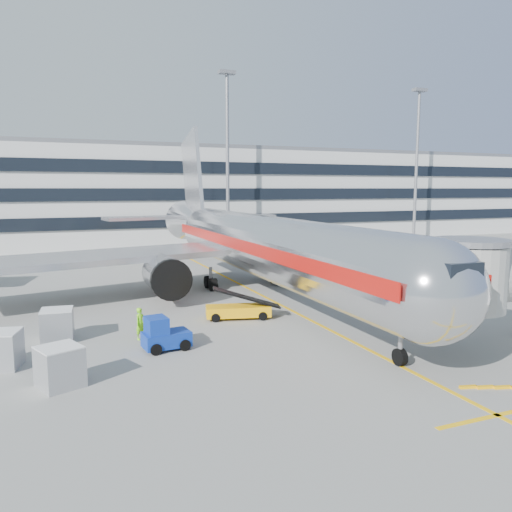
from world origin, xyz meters
name	(u,v)px	position (x,y,z in m)	size (l,w,h in m)	color
ground	(321,326)	(0.00, 0.00, 0.00)	(180.00, 180.00, 0.00)	gray
lead_in_line	(262,295)	(0.00, 10.00, 0.01)	(0.25, 70.00, 0.01)	#FEB90D
stop_bar	(497,415)	(0.00, -14.00, 0.01)	(6.00, 0.25, 0.01)	#FEB90D
main_jet	(254,243)	(0.00, 11.72, 4.23)	(50.95, 48.70, 16.06)	silver
terminal	(153,195)	(0.00, 57.95, 7.80)	(150.00, 24.25, 15.60)	silver
light_mast_centre	(227,147)	(8.00, 42.00, 14.88)	(2.40, 1.20, 25.45)	gray
light_mast_east	(417,153)	(42.00, 42.00, 14.88)	(2.40, 1.20, 25.45)	gray
belt_loader	(238,310)	(-4.38, 3.69, 0.62)	(4.72, 2.59, 2.20)	#FFB00A
baggage_tug	(163,335)	(-10.49, -1.07, 0.83)	(2.66, 1.85, 1.90)	#0E309B
cargo_container_left	(1,350)	(-18.52, -0.83, 0.93)	(2.11, 2.11, 1.85)	#AFB2B7
cargo_container_right	(57,325)	(-15.89, 2.97, 0.94)	(1.91, 1.91, 1.87)	#AFB2B7
cargo_container_front	(60,367)	(-15.85, -4.45, 0.93)	(2.27, 2.27, 1.85)	#AFB2B7
ramp_worker	(140,324)	(-11.35, 1.39, 0.95)	(0.69, 0.45, 1.90)	#83F219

